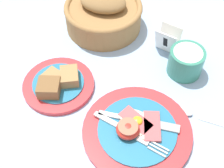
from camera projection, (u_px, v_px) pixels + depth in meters
ground_plane at (97, 118)px, 0.72m from camera, size 3.00×3.00×0.00m
breakfast_plate at (137, 130)px, 0.69m from camera, size 0.25×0.25×0.04m
bread_plate at (58, 84)px, 0.77m from camera, size 0.18×0.18×0.05m
sugar_cup at (186, 61)px, 0.79m from camera, size 0.09×0.09×0.07m
bread_basket at (103, 14)px, 0.89m from camera, size 0.22×0.22×0.11m
number_card at (167, 40)px, 0.83m from camera, size 0.06×0.05×0.07m
teaspoon_by_saucer at (189, 113)px, 0.73m from camera, size 0.19×0.06×0.01m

